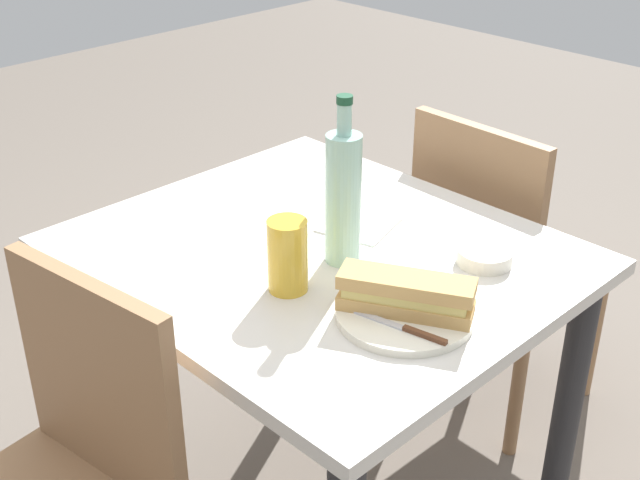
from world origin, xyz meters
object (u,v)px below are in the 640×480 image
object	(u,v)px
olive_bowl	(485,256)
dining_table	(320,301)
knife_near	(404,328)
water_bottle	(342,197)
beer_glass	(288,256)
chair_near	(494,252)
plate_near	(405,314)
baguette_sandwich_near	(406,294)

from	to	relation	value
olive_bowl	dining_table	bearing A→B (deg)	35.23
knife_near	olive_bowl	xyz separation A→B (m)	(0.05, -0.30, -0.00)
dining_table	water_bottle	distance (m)	0.27
beer_glass	olive_bowl	bearing A→B (deg)	-120.39
knife_near	water_bottle	size ratio (longest dim) A/B	0.53
knife_near	olive_bowl	bearing A→B (deg)	-79.98
chair_near	plate_near	bearing A→B (deg)	111.02
baguette_sandwich_near	water_bottle	distance (m)	0.25
beer_glass	baguette_sandwich_near	bearing A→B (deg)	-159.86
dining_table	beer_glass	size ratio (longest dim) A/B	6.71
plate_near	olive_bowl	bearing A→B (deg)	-86.30
plate_near	knife_near	size ratio (longest dim) A/B	1.35
olive_bowl	baguette_sandwich_near	bearing A→B (deg)	93.70
knife_near	water_bottle	world-z (taller)	water_bottle
baguette_sandwich_near	knife_near	xyz separation A→B (m)	(-0.04, 0.05, -0.03)
chair_near	olive_bowl	world-z (taller)	chair_near
beer_glass	olive_bowl	distance (m)	0.39
baguette_sandwich_near	beer_glass	bearing A→B (deg)	20.14
plate_near	beer_glass	size ratio (longest dim) A/B	1.73
knife_near	dining_table	bearing A→B (deg)	-20.09
dining_table	baguette_sandwich_near	xyz separation A→B (m)	(-0.28, 0.07, 0.17)
dining_table	olive_bowl	size ratio (longest dim) A/B	8.68
plate_near	water_bottle	size ratio (longest dim) A/B	0.72
plate_near	beer_glass	bearing A→B (deg)	20.14
chair_near	baguette_sandwich_near	bearing A→B (deg)	111.02
plate_near	baguette_sandwich_near	distance (m)	0.04
chair_near	olive_bowl	distance (m)	0.54
plate_near	baguette_sandwich_near	xyz separation A→B (m)	(0.00, -0.00, 0.04)
chair_near	water_bottle	size ratio (longest dim) A/B	2.55
plate_near	olive_bowl	xyz separation A→B (m)	(0.02, -0.26, 0.01)
chair_near	water_bottle	world-z (taller)	water_bottle
water_bottle	olive_bowl	xyz separation A→B (m)	(-0.20, -0.19, -0.12)
water_bottle	plate_near	bearing A→B (deg)	162.92
water_bottle	beer_glass	bearing A→B (deg)	92.13
beer_glass	chair_near	bearing A→B (deg)	-86.56
plate_near	water_bottle	world-z (taller)	water_bottle
water_bottle	olive_bowl	distance (m)	0.30
plate_near	knife_near	distance (m)	0.06
baguette_sandwich_near	olive_bowl	bearing A→B (deg)	-86.30
water_bottle	dining_table	bearing A→B (deg)	-3.13
dining_table	chair_near	xyz separation A→B (m)	(-0.02, -0.60, -0.11)
chair_near	olive_bowl	xyz separation A→B (m)	(-0.24, 0.42, 0.25)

